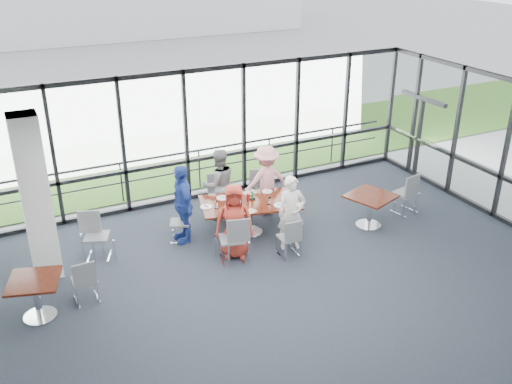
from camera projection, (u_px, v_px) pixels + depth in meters
name	position (u px, v px, depth m)	size (l,w,h in m)	color
floor	(288.00, 309.00, 10.00)	(12.00, 10.00, 0.02)	#202630
ceiling	(293.00, 135.00, 8.66)	(12.00, 10.00, 0.04)	white
curtain_wall_back	(186.00, 137.00, 13.40)	(12.00, 0.10, 3.20)	white
exit_door	(419.00, 138.00, 15.01)	(0.12, 1.60, 2.10)	black
structural_column	(36.00, 199.00, 10.33)	(0.50, 0.50, 3.20)	white
apron	(135.00, 139.00, 18.16)	(80.00, 70.00, 0.02)	gray
grass_strip	(154.00, 159.00, 16.51)	(80.00, 5.00, 0.01)	#326323
guard_rail	(180.00, 172.00, 14.35)	(0.06, 0.06, 12.00)	#2D2D33
main_table	(250.00, 206.00, 12.24)	(2.29, 1.59, 0.75)	#371207
side_table_left	(35.00, 286.00, 9.51)	(1.02, 1.02, 0.75)	#371207
side_table_right	(371.00, 200.00, 12.52)	(1.18, 1.18, 0.75)	#371207
diner_near_left	(234.00, 221.00, 11.30)	(0.76, 0.50, 1.56)	#B53224
diner_near_right	(291.00, 213.00, 11.59)	(0.58, 0.42, 1.59)	silver
diner_far_left	(219.00, 184.00, 12.81)	(0.81, 0.50, 1.67)	gray
diner_far_right	(266.00, 180.00, 13.03)	(1.07, 0.55, 1.65)	pink
diner_end	(182.00, 204.00, 11.85)	(1.01, 0.55, 1.72)	#25409F
chair_main_nl	(232.00, 239.00, 11.25)	(0.48, 0.48, 0.97)	slate
chair_main_nr	(289.00, 237.00, 11.46)	(0.40, 0.40, 0.82)	slate
chair_main_fl	(220.00, 195.00, 13.19)	(0.45, 0.45, 0.91)	slate
chair_main_fr	(265.00, 191.00, 13.41)	(0.45, 0.45, 0.92)	slate
chair_main_end	(180.00, 222.00, 12.04)	(0.40, 0.40, 0.83)	slate
chair_spare_la	(84.00, 280.00, 10.04)	(0.41, 0.41, 0.85)	slate
chair_spare_lb	(97.00, 237.00, 11.36)	(0.47, 0.47, 0.95)	slate
chair_spare_r	(406.00, 193.00, 13.19)	(0.48, 0.48, 0.99)	slate
plate_nl	(226.00, 210.00, 11.79)	(0.28, 0.28, 0.01)	white
plate_nr	(280.00, 205.00, 12.01)	(0.26, 0.26, 0.01)	white
plate_fl	(223.00, 198.00, 12.34)	(0.27, 0.27, 0.01)	white
plate_fr	(267.00, 191.00, 12.65)	(0.24, 0.24, 0.01)	white
plate_end	(206.00, 207.00, 11.94)	(0.26, 0.26, 0.01)	white
tumbler_a	(240.00, 205.00, 11.87)	(0.06, 0.06, 0.13)	white
tumbler_b	(269.00, 201.00, 12.04)	(0.07, 0.07, 0.15)	white
tumbler_c	(251.00, 192.00, 12.45)	(0.07, 0.07, 0.14)	white
tumbler_d	(216.00, 205.00, 11.86)	(0.08, 0.08, 0.15)	white
menu_a	(249.00, 211.00, 11.76)	(0.28, 0.20, 0.00)	beige
menu_b	(296.00, 204.00, 12.07)	(0.28, 0.20, 0.00)	beige
menu_c	(250.00, 192.00, 12.61)	(0.31, 0.22, 0.00)	beige
condiment_caddy	(253.00, 199.00, 12.28)	(0.10, 0.07, 0.04)	black
ketchup_bottle	(248.00, 198.00, 12.16)	(0.06, 0.06, 0.18)	#9E080C
green_bottle	(252.00, 196.00, 12.23)	(0.05, 0.05, 0.20)	#247741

